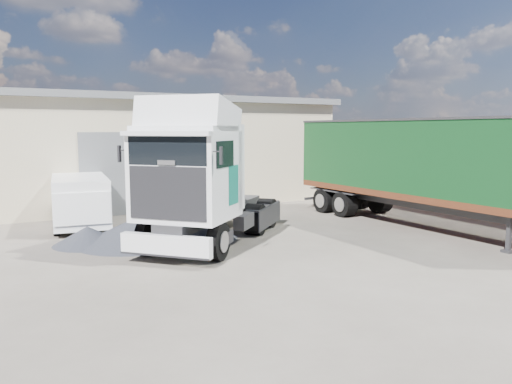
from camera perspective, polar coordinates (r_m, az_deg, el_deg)
name	(u,v)px	position (r m, az deg, el deg)	size (l,w,h in m)	color
ground	(286,261)	(14.29, 3.48, -7.89)	(120.00, 120.00, 0.00)	#2C2A24
warehouse	(17,151)	(27.78, -25.61, 4.30)	(30.60, 12.60, 5.42)	#B6AE8C
brick_boundary_wall	(421,180)	(25.93, 18.37, 1.35)	(0.35, 26.00, 2.50)	maroon
tractor_unit	(200,186)	(15.60, -6.47, 0.69)	(6.73, 6.61, 4.66)	black
box_trailer	(426,162)	(19.78, 18.88, 3.29)	(3.14, 12.46, 4.11)	#2D2D30
panel_van	(80,201)	(20.18, -19.46, -0.97)	(2.45, 4.91, 1.93)	black
gravel_heap	(147,227)	(17.06, -12.35, -3.96)	(6.31, 5.75, 1.00)	black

